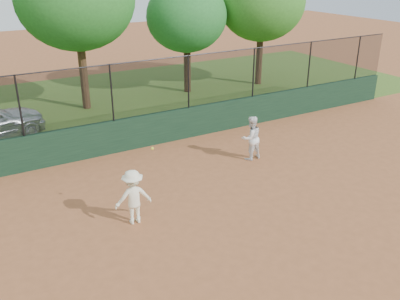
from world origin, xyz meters
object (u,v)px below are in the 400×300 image
player_second (251,138)px  tree_4 (262,2)px  player_main (133,197)px  tree_3 (187,17)px

player_second → tree_4: size_ratio=0.24×
player_second → player_main: bearing=17.7°
tree_3 → tree_4: (4.18, -0.58, 0.55)m
player_main → player_second: bearing=19.6°
player_main → tree_4: tree_4 is taller
player_second → tree_4: 10.98m
tree_3 → player_second: bearing=-104.5°
player_second → tree_4: (6.44, 8.13, 3.59)m
player_second → player_main: size_ratio=0.72×
player_second → player_main: (-5.05, -1.80, -0.03)m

